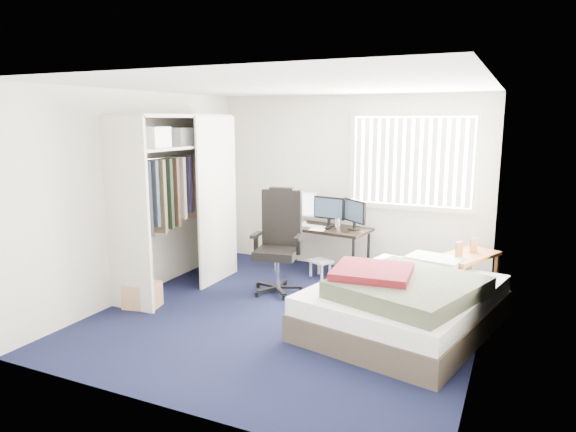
% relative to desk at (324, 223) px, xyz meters
% --- Properties ---
extents(ground, '(4.20, 4.20, 0.00)m').
position_rel_desk_xyz_m(ground, '(0.25, -1.76, -0.70)').
color(ground, black).
rests_on(ground, ground).
extents(room_shell, '(4.20, 4.20, 4.20)m').
position_rel_desk_xyz_m(room_shell, '(0.25, -1.76, 0.81)').
color(room_shell, silver).
rests_on(room_shell, ground).
extents(window_assembly, '(1.72, 0.09, 1.32)m').
position_rel_desk_xyz_m(window_assembly, '(1.15, 0.29, 0.90)').
color(window_assembly, white).
rests_on(window_assembly, ground).
extents(closet, '(0.64, 1.84, 2.22)m').
position_rel_desk_xyz_m(closet, '(-1.42, -1.49, 0.65)').
color(closet, beige).
rests_on(closet, ground).
extents(desk, '(1.41, 0.79, 1.12)m').
position_rel_desk_xyz_m(desk, '(0.00, 0.00, 0.00)').
color(desk, black).
rests_on(desk, ground).
extents(office_chair, '(0.71, 0.71, 1.31)m').
position_rel_desk_xyz_m(office_chair, '(-0.21, -1.03, -0.20)').
color(office_chair, black).
rests_on(office_chair, ground).
extents(footstool, '(0.37, 0.34, 0.24)m').
position_rel_desk_xyz_m(footstool, '(0.07, -0.29, -0.52)').
color(footstool, white).
rests_on(footstool, ground).
extents(nightstand, '(0.74, 0.95, 0.77)m').
position_rel_desk_xyz_m(nightstand, '(2.00, -0.47, -0.18)').
color(nightstand, brown).
rests_on(nightstand, ground).
extents(bed, '(2.02, 2.42, 0.69)m').
position_rel_desk_xyz_m(bed, '(1.51, -1.60, -0.41)').
color(bed, '#3E352D').
rests_on(bed, ground).
extents(pine_box, '(0.44, 0.36, 0.29)m').
position_rel_desk_xyz_m(pine_box, '(-1.40, -2.24, -0.56)').
color(pine_box, tan).
rests_on(pine_box, ground).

